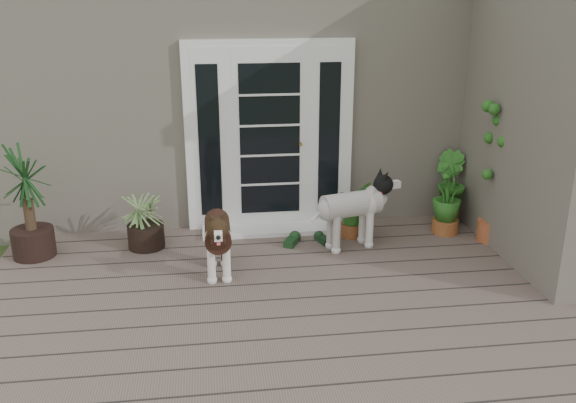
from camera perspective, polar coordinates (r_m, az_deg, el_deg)
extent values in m
cube|color=#6B5B4C|center=(5.48, 2.94, -10.92)|extent=(6.20, 4.60, 0.12)
cube|color=#665E54|center=(9.04, -1.82, 11.16)|extent=(7.40, 4.00, 3.10)
cube|color=white|center=(7.08, -1.72, 5.99)|extent=(1.90, 0.14, 2.15)
cube|color=white|center=(7.21, -1.47, -2.52)|extent=(1.60, 0.40, 0.05)
imported|color=#19571E|center=(7.01, 5.88, -1.15)|extent=(0.58, 0.58, 0.54)
imported|color=#235B1A|center=(7.60, 14.50, 0.43)|extent=(0.55, 0.55, 0.65)
imported|color=#18551B|center=(7.29, 14.33, -0.54)|extent=(0.55, 0.55, 0.61)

